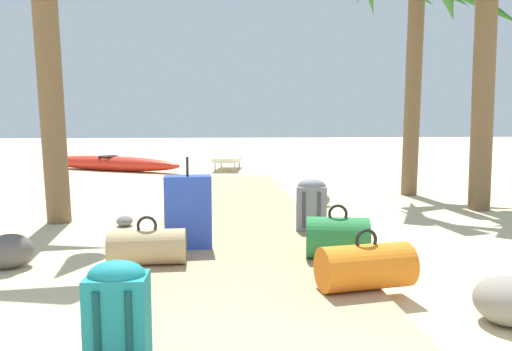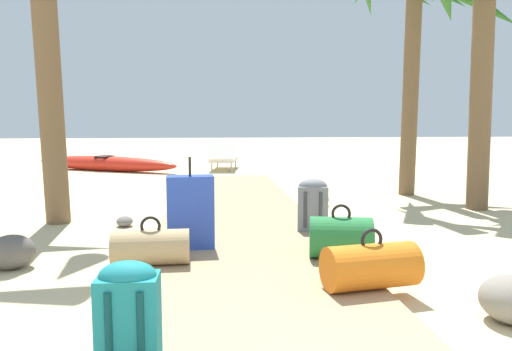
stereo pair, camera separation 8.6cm
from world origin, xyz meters
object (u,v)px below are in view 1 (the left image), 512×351
object	(u,v)px
duffel_bag_green	(337,238)
duffel_bag_orange	(366,267)
backpack_teal	(117,309)
duffel_bag_tan	(147,247)
suitcase_blue	(188,212)
palm_tree_near_right	(492,14)
kayak	(109,163)
backpack_grey	(311,203)
lounge_chair	(227,157)

from	to	relation	value
duffel_bag_green	duffel_bag_orange	size ratio (longest dim) A/B	0.84
backpack_teal	duffel_bag_tan	bearing A→B (deg)	92.81
duffel_bag_tan	backpack_teal	xyz separation A→B (m)	(0.08, -1.62, 0.12)
suitcase_blue	duffel_bag_green	world-z (taller)	suitcase_blue
duffel_bag_tan	palm_tree_near_right	bearing A→B (deg)	31.30
kayak	duffel_bag_tan	bearing A→B (deg)	-76.15
palm_tree_near_right	duffel_bag_tan	bearing A→B (deg)	-148.70
duffel_bag_orange	palm_tree_near_right	size ratio (longest dim) A/B	0.20
backpack_teal	kayak	xyz separation A→B (m)	(-2.15, 10.01, -0.16)
backpack_grey	suitcase_blue	bearing A→B (deg)	-153.56
backpack_teal	lounge_chair	bearing A→B (deg)	85.59
duffel_bag_green	lounge_chair	bearing A→B (deg)	95.04
palm_tree_near_right	backpack_teal	bearing A→B (deg)	-134.89
suitcase_blue	kayak	size ratio (longest dim) A/B	0.22
duffel_bag_tan	backpack_teal	size ratio (longest dim) A/B	1.23
duffel_bag_tan	backpack_teal	distance (m)	1.63
duffel_bag_green	duffel_bag_orange	distance (m)	0.76
backpack_teal	palm_tree_near_right	world-z (taller)	palm_tree_near_right
backpack_teal	duffel_bag_green	bearing A→B (deg)	48.13
duffel_bag_green	duffel_bag_tan	bearing A→B (deg)	-178.39
lounge_chair	kayak	bearing A→B (deg)	178.48
duffel_bag_green	kayak	size ratio (longest dim) A/B	0.15
duffel_bag_tan	duffel_bag_orange	world-z (taller)	duffel_bag_orange
suitcase_blue	kayak	bearing A→B (deg)	106.74
backpack_teal	lounge_chair	size ratio (longest dim) A/B	0.31
duffel_bag_green	duffel_bag_orange	xyz separation A→B (m)	(0.01, -0.76, -0.02)
palm_tree_near_right	kayak	xyz separation A→B (m)	(-6.38, 5.77, -2.49)
backpack_teal	suitcase_blue	bearing A→B (deg)	84.07
duffel_bag_tan	duffel_bag_orange	size ratio (longest dim) A/B	0.89
lounge_chair	backpack_grey	bearing A→B (deg)	-84.23
duffel_bag_orange	duffel_bag_tan	bearing A→B (deg)	155.61
backpack_grey	duffel_bag_green	bearing A→B (deg)	-89.70
kayak	duffel_bag_green	bearing A→B (deg)	-66.41
backpack_grey	duffel_bag_green	size ratio (longest dim) A/B	0.94
suitcase_blue	duffel_bag_green	size ratio (longest dim) A/B	1.44
backpack_grey	duffel_bag_green	xyz separation A→B (m)	(0.01, -1.10, -0.11)
duffel_bag_green	palm_tree_near_right	distance (m)	4.46
duffel_bag_green	backpack_teal	world-z (taller)	backpack_teal
duffel_bag_green	duffel_bag_orange	world-z (taller)	duffel_bag_green
suitcase_blue	kayak	xyz separation A→B (m)	(-2.37, 7.88, -0.23)
duffel_bag_orange	kayak	bearing A→B (deg)	111.84
duffel_bag_orange	palm_tree_near_right	world-z (taller)	palm_tree_near_right
backpack_grey	backpack_teal	xyz separation A→B (m)	(-1.49, -2.77, -0.02)
suitcase_blue	duffel_bag_orange	size ratio (longest dim) A/B	1.20
duffel_bag_tan	palm_tree_near_right	world-z (taller)	palm_tree_near_right
lounge_chair	backpack_teal	bearing A→B (deg)	-94.41
duffel_bag_tan	backpack_grey	bearing A→B (deg)	36.01
duffel_bag_green	duffel_bag_orange	bearing A→B (deg)	-89.55
duffel_bag_tan	kayak	world-z (taller)	duffel_bag_tan
lounge_chair	duffel_bag_green	bearing A→B (deg)	-84.96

